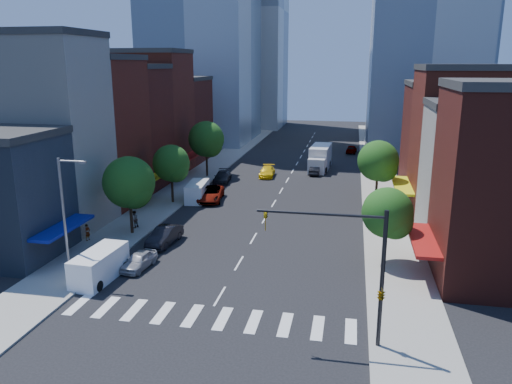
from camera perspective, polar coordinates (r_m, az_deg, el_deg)
ground at (r=35.46m, az=-4.17°, el=-11.80°), size 220.00×220.00×0.00m
sidewalk_left at (r=75.33m, az=-5.47°, el=2.50°), size 5.00×120.00×0.15m
sidewalk_right at (r=72.45m, az=13.88°, el=1.66°), size 5.00×120.00×0.15m
crosswalk at (r=32.90m, az=-5.56°, el=-14.05°), size 19.00×3.00×0.01m
bldg_left_1 at (r=52.28m, az=-23.64°, el=5.96°), size 12.00×8.00×18.00m
bldg_left_2 at (r=59.53m, az=-18.97°, el=6.32°), size 12.00×9.00×16.00m
bldg_left_3 at (r=67.03m, az=-15.35°, el=7.00°), size 12.00×8.00×15.00m
bldg_left_4 at (r=74.59m, az=-12.53°, el=8.66°), size 12.00×9.00×17.00m
bldg_left_5 at (r=83.55m, az=-9.87°, el=8.01°), size 12.00×10.00×13.00m
bldg_right_1 at (r=48.29m, az=25.72°, el=1.49°), size 12.00×8.00×12.00m
bldg_right_2 at (r=56.63m, az=23.68°, el=4.99°), size 12.00×10.00×15.00m
bldg_right_3 at (r=66.46m, az=21.80°, el=5.55°), size 12.00×10.00×13.00m
tower_far_w at (r=128.98m, az=-1.00°, el=20.02°), size 18.00×18.00×56.00m
traffic_signal at (r=28.61m, az=13.09°, el=-9.69°), size 7.24×2.24×8.00m
streetlight at (r=39.01m, az=-20.92°, el=-1.96°), size 2.25×0.25×9.00m
tree_left_near at (r=47.31m, az=-14.17°, el=0.84°), size 4.80×4.80×7.30m
tree_left_mid at (r=57.28m, az=-9.55°, el=3.09°), size 4.20×4.20×6.65m
tree_left_far at (r=70.24m, az=-5.60°, el=5.88°), size 5.00×5.00×7.75m
tree_right_near at (r=40.36m, az=14.99°, el=-2.55°), size 4.00×4.00×6.20m
tree_right_far at (r=57.67m, az=13.92°, el=3.28°), size 4.60×4.60×7.20m
parked_car_front at (r=40.60m, az=-13.24°, el=-7.62°), size 1.98×4.04×1.33m
parked_car_second at (r=45.32m, az=-10.41°, el=-4.93°), size 2.05×4.87×1.56m
parked_car_third at (r=58.66m, az=-5.23°, el=-0.21°), size 3.53×6.27×1.65m
parked_car_rear at (r=67.70m, az=-3.87°, el=1.73°), size 2.50×5.19×1.46m
cargo_van_near at (r=39.13m, az=-17.56°, el=-8.09°), size 2.41×5.38×2.24m
cargo_van_far at (r=58.80m, az=-6.76°, el=0.02°), size 2.51×5.21×2.15m
taxi at (r=70.93m, az=1.28°, el=2.33°), size 2.23×4.95×1.41m
traffic_car_oncoming at (r=72.85m, az=6.82°, el=2.53°), size 1.66×4.15×1.34m
traffic_car_far at (r=91.31m, az=10.86°, el=4.84°), size 2.06×4.30×1.42m
box_truck at (r=76.20m, az=7.32°, el=3.82°), size 3.14×8.93×3.54m
pedestrian_near at (r=47.53m, az=-18.69°, el=-4.39°), size 0.49×0.63×1.53m
pedestrian_far at (r=49.86m, az=-13.74°, el=-3.05°), size 0.89×1.00×1.69m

